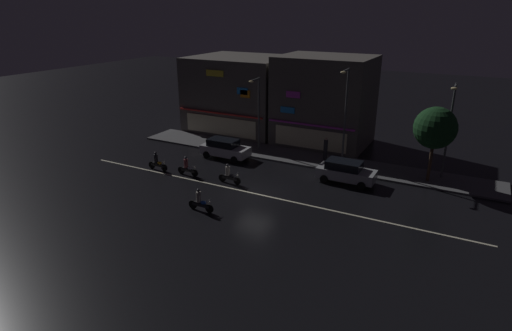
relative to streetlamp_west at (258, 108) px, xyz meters
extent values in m
plane|color=black|center=(4.28, -8.48, -4.07)|extent=(140.00, 140.00, 0.00)
cube|color=beige|center=(4.28, -8.48, -4.07)|extent=(30.46, 0.16, 0.01)
cube|color=#4C4C4F|center=(4.28, 0.14, -4.00)|extent=(32.06, 3.75, 0.14)
cube|color=#56514C|center=(4.28, 5.47, 0.09)|extent=(8.54, 6.80, 8.32)
cube|color=#D83FD8|center=(4.28, 1.95, -1.47)|extent=(8.11, 0.24, 0.12)
cube|color=#268CF2|center=(2.01, 2.01, -0.36)|extent=(1.39, 0.08, 0.56)
cube|color=#D83FD8|center=(2.52, 2.01, 1.09)|extent=(1.35, 0.08, 0.58)
cube|color=beige|center=(4.28, 2.01, -2.77)|extent=(6.83, 0.06, 1.80)
cube|color=#56514C|center=(-5.33, 6.39, -0.22)|extent=(10.12, 8.64, 7.70)
cube|color=red|center=(-5.33, 1.95, -1.47)|extent=(9.61, 0.24, 0.12)
cube|color=#268CF2|center=(-2.71, 2.01, 0.95)|extent=(1.16, 0.08, 0.65)
cube|color=yellow|center=(-5.78, 2.01, 2.42)|extent=(1.96, 0.08, 0.60)
cube|color=orange|center=(-2.41, 2.01, 0.71)|extent=(1.03, 0.08, 0.71)
cube|color=beige|center=(-5.33, 2.01, -2.77)|extent=(8.09, 0.06, 1.80)
cylinder|color=#47494C|center=(0.00, 0.23, -0.63)|extent=(0.16, 0.16, 6.61)
cube|color=#47494C|center=(0.00, -0.47, 2.57)|extent=(0.10, 1.40, 0.10)
ellipsoid|color=#F9E099|center=(0.00, -1.17, 2.49)|extent=(0.44, 0.32, 0.20)
cylinder|color=#47494C|center=(7.81, 0.60, -0.01)|extent=(0.16, 0.16, 7.84)
cube|color=#47494C|center=(7.81, -0.10, 3.81)|extent=(0.10, 1.40, 0.10)
ellipsoid|color=#F9E099|center=(7.81, -0.80, 3.73)|extent=(0.44, 0.32, 0.20)
cylinder|color=#47494C|center=(15.63, 0.80, -0.31)|extent=(0.16, 0.16, 7.23)
cube|color=#47494C|center=(15.63, 0.10, 3.20)|extent=(0.10, 1.40, 0.10)
ellipsoid|color=#F9E099|center=(15.63, -0.60, 3.12)|extent=(0.44, 0.32, 0.20)
cylinder|color=#232328|center=(6.35, 0.41, -3.05)|extent=(0.35, 0.35, 1.76)
sphere|color=tan|center=(6.35, 0.41, -2.06)|extent=(0.22, 0.22, 0.22)
cylinder|color=#473323|center=(14.80, -0.41, -2.49)|extent=(0.24, 0.24, 2.88)
sphere|color=#143819|center=(14.80, -0.41, 0.17)|extent=(3.07, 3.07, 3.07)
cube|color=#9EA0A5|center=(9.35, -3.36, -3.38)|extent=(4.30, 1.78, 0.76)
cube|color=black|center=(9.13, -3.36, -2.70)|extent=(2.58, 1.57, 0.60)
cube|color=#F9F2CC|center=(11.46, -2.76, -3.28)|extent=(0.08, 0.20, 0.12)
cube|color=#F9F2CC|center=(11.46, -3.97, -3.28)|extent=(0.08, 0.20, 0.12)
cylinder|color=black|center=(10.77, -2.47, -3.76)|extent=(0.62, 0.20, 0.62)
cylinder|color=black|center=(10.77, -4.25, -3.76)|extent=(0.62, 0.20, 0.62)
cylinder|color=black|center=(7.93, -2.47, -3.76)|extent=(0.62, 0.20, 0.62)
cylinder|color=black|center=(7.93, -4.25, -3.76)|extent=(0.62, 0.20, 0.62)
cube|color=silver|center=(-1.68, -2.84, -3.38)|extent=(4.30, 1.78, 0.76)
cube|color=black|center=(-1.90, -2.84, -2.70)|extent=(2.58, 1.57, 0.60)
cube|color=#F9F2CC|center=(0.43, -2.24, -3.28)|extent=(0.08, 0.20, 0.12)
cube|color=#F9F2CC|center=(0.43, -3.45, -3.28)|extent=(0.08, 0.20, 0.12)
cylinder|color=black|center=(-0.26, -1.95, -3.76)|extent=(0.62, 0.20, 0.62)
cylinder|color=black|center=(-0.26, -3.73, -3.76)|extent=(0.62, 0.20, 0.62)
cylinder|color=black|center=(-3.10, -1.95, -3.76)|extent=(0.62, 0.20, 0.62)
cylinder|color=black|center=(-3.10, -3.73, -3.76)|extent=(0.62, 0.20, 0.62)
cylinder|color=black|center=(-1.43, -7.80, -3.77)|extent=(0.60, 0.08, 0.60)
cylinder|color=black|center=(-2.73, -7.80, -3.77)|extent=(0.60, 0.10, 0.60)
cube|color=black|center=(-2.08, -7.80, -3.67)|extent=(1.30, 0.14, 0.20)
ellipsoid|color=#B2B7BC|center=(-1.88, -7.80, -3.45)|extent=(0.44, 0.26, 0.24)
cube|color=black|center=(-2.28, -7.80, -3.52)|extent=(0.56, 0.22, 0.10)
cylinder|color=slate|center=(-1.48, -7.80, -3.22)|extent=(0.03, 0.60, 0.03)
sphere|color=white|center=(-1.39, -7.80, -3.32)|extent=(0.14, 0.14, 0.14)
cylinder|color=brown|center=(-2.23, -7.80, -3.12)|extent=(0.32, 0.32, 0.70)
sphere|color=#333338|center=(-2.23, -7.80, -2.66)|extent=(0.22, 0.22, 0.22)
cylinder|color=black|center=(-4.29, -8.00, -3.77)|extent=(0.60, 0.08, 0.60)
cylinder|color=black|center=(-5.59, -8.00, -3.77)|extent=(0.60, 0.10, 0.60)
cube|color=black|center=(-4.94, -8.00, -3.67)|extent=(1.30, 0.14, 0.20)
ellipsoid|color=gold|center=(-4.74, -8.00, -3.45)|extent=(0.44, 0.26, 0.24)
cube|color=black|center=(-5.14, -8.00, -3.52)|extent=(0.56, 0.22, 0.10)
cylinder|color=slate|center=(-4.34, -8.00, -3.22)|extent=(0.03, 0.60, 0.03)
sphere|color=white|center=(-4.25, -8.00, -3.32)|extent=(0.14, 0.14, 0.14)
cylinder|color=#232328|center=(-5.09, -8.00, -3.12)|extent=(0.32, 0.32, 0.70)
sphere|color=#333338|center=(-5.09, -8.00, -2.66)|extent=(0.22, 0.22, 0.22)
cylinder|color=black|center=(3.15, -12.52, -3.77)|extent=(0.60, 0.08, 0.60)
cylinder|color=black|center=(1.85, -12.52, -3.77)|extent=(0.60, 0.10, 0.60)
cube|color=black|center=(2.50, -12.52, -3.67)|extent=(1.30, 0.14, 0.20)
ellipsoid|color=#1E4CB2|center=(2.70, -12.52, -3.45)|extent=(0.44, 0.26, 0.24)
cube|color=black|center=(2.30, -12.52, -3.52)|extent=(0.56, 0.22, 0.10)
cylinder|color=slate|center=(3.10, -12.52, -3.22)|extent=(0.03, 0.60, 0.03)
sphere|color=white|center=(3.19, -12.52, -3.32)|extent=(0.14, 0.14, 0.14)
cylinder|color=gray|center=(2.35, -12.52, -3.12)|extent=(0.32, 0.32, 0.70)
sphere|color=#333338|center=(2.35, -12.52, -2.66)|extent=(0.22, 0.22, 0.22)
cylinder|color=black|center=(2.34, -7.65, -3.77)|extent=(0.60, 0.08, 0.60)
cylinder|color=black|center=(1.04, -7.65, -3.77)|extent=(0.60, 0.10, 0.60)
cube|color=black|center=(1.69, -7.65, -3.67)|extent=(1.30, 0.14, 0.20)
ellipsoid|color=black|center=(1.89, -7.65, -3.45)|extent=(0.44, 0.26, 0.24)
cube|color=black|center=(1.49, -7.65, -3.52)|extent=(0.56, 0.22, 0.10)
cylinder|color=slate|center=(2.29, -7.65, -3.22)|extent=(0.03, 0.60, 0.03)
sphere|color=white|center=(2.38, -7.65, -3.32)|extent=(0.14, 0.14, 0.14)
cylinder|color=gray|center=(1.54, -7.65, -3.12)|extent=(0.32, 0.32, 0.70)
sphere|color=#333338|center=(1.54, -7.65, -2.66)|extent=(0.22, 0.22, 0.22)
cone|color=orange|center=(-2.58, -2.79, -3.80)|extent=(0.36, 0.36, 0.55)
camera|label=1|loc=(17.39, -32.75, 8.24)|focal=29.77mm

